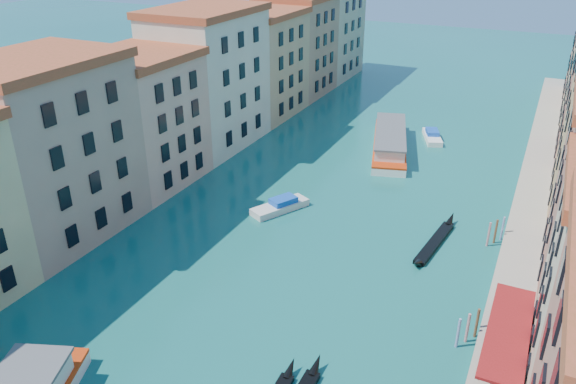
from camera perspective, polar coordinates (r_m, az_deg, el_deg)
left_bank_palazzos at (r=83.52m, az=-10.48°, el=9.79°), size 12.80×128.40×21.00m
quay at (r=72.45m, az=23.16°, el=-2.36°), size 4.00×140.00×1.00m
vaporetto_far at (r=88.79m, az=10.31°, el=5.13°), size 10.40×21.78×3.16m
gondola_far at (r=64.21m, az=14.74°, el=-4.81°), size 2.57×13.04×1.85m
motorboat_mid at (r=69.06m, az=-0.75°, el=-1.39°), size 5.54×7.70×1.55m
motorboat_far at (r=94.88m, az=14.44°, el=5.54°), size 4.70×7.58×1.50m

